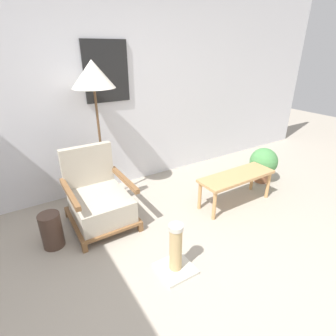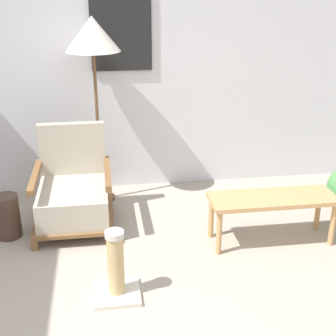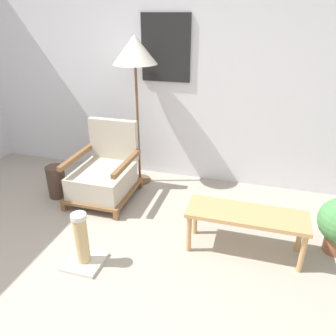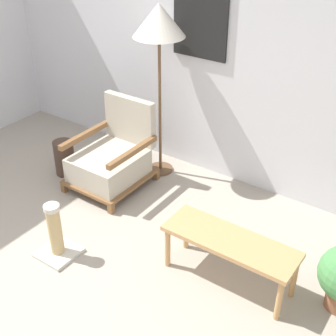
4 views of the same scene
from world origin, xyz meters
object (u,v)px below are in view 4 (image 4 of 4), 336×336
(vase, at_px, (64,158))
(scratching_post, at_px, (56,237))
(armchair, at_px, (112,159))
(coffee_table, at_px, (230,245))
(floor_lamp, at_px, (159,25))

(vase, height_order, scratching_post, scratching_post)
(armchair, xyz_separation_m, scratching_post, (0.31, -1.06, -0.11))
(armchair, height_order, coffee_table, armchair)
(floor_lamp, distance_m, coffee_table, 2.04)
(armchair, bearing_deg, scratching_post, -73.49)
(floor_lamp, height_order, scratching_post, floor_lamp)
(armchair, relative_size, floor_lamp, 0.49)
(coffee_table, xyz_separation_m, scratching_post, (-1.26, -0.54, -0.16))
(floor_lamp, xyz_separation_m, scratching_post, (0.08, -1.53, -1.33))
(scratching_post, bearing_deg, vase, 132.74)
(armchair, xyz_separation_m, coffee_table, (1.58, -0.52, 0.05))
(armchair, distance_m, scratching_post, 1.11)
(armchair, bearing_deg, vase, -165.64)
(coffee_table, bearing_deg, scratching_post, -156.90)
(vase, relative_size, scratching_post, 0.75)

